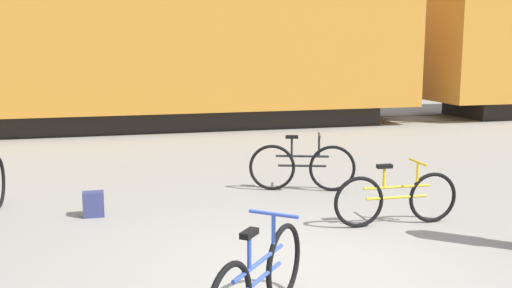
% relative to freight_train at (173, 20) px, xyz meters
% --- Properties ---
extents(ground_plane, '(80.00, 80.00, 0.00)m').
position_rel_freight_train_xyz_m(ground_plane, '(-0.00, -11.24, -2.96)').
color(ground_plane, gray).
extents(freight_train, '(43.38, 3.04, 5.63)m').
position_rel_freight_train_xyz_m(freight_train, '(0.00, 0.00, 0.00)').
color(freight_train, black).
rests_on(freight_train, ground_plane).
extents(rail_near, '(55.38, 0.07, 0.01)m').
position_rel_freight_train_xyz_m(rail_near, '(-0.00, -0.72, -2.95)').
color(rail_near, '#4C4238').
rests_on(rail_near, ground_plane).
extents(rail_far, '(55.38, 0.07, 0.01)m').
position_rel_freight_train_xyz_m(rail_far, '(-0.00, 0.72, -2.95)').
color(rail_far, '#4C4238').
rests_on(rail_far, ground_plane).
extents(bicycle_black, '(1.62, 0.60, 0.92)m').
position_rel_freight_train_xyz_m(bicycle_black, '(1.06, -7.87, -2.57)').
color(bicycle_black, black).
rests_on(bicycle_black, ground_plane).
extents(bicycle_yellow, '(1.71, 0.46, 0.83)m').
position_rel_freight_train_xyz_m(bicycle_yellow, '(1.64, -9.92, -2.60)').
color(bicycle_yellow, black).
rests_on(bicycle_yellow, ground_plane).
extents(bicycle_blue, '(1.18, 1.39, 0.90)m').
position_rel_freight_train_xyz_m(bicycle_blue, '(-0.80, -12.18, -2.58)').
color(bicycle_blue, black).
rests_on(bicycle_blue, ground_plane).
extents(backpack, '(0.28, 0.20, 0.34)m').
position_rel_freight_train_xyz_m(backpack, '(-2.16, -8.53, -2.79)').
color(backpack, navy).
rests_on(backpack, ground_plane).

